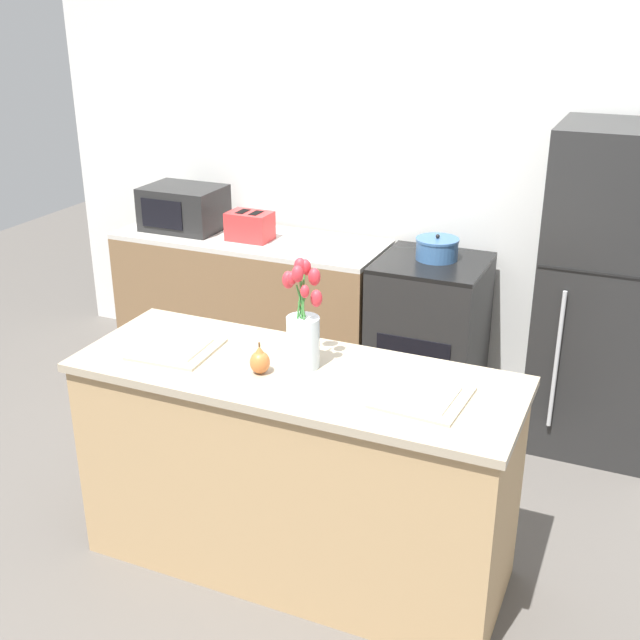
{
  "coord_description": "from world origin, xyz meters",
  "views": [
    {
      "loc": [
        1.23,
        -2.57,
        2.32
      ],
      "look_at": [
        0.0,
        0.25,
        1.05
      ],
      "focal_mm": 45.0,
      "sensor_mm": 36.0,
      "label": 1
    }
  ],
  "objects_px": {
    "toaster": "(250,226)",
    "cooking_pot": "(437,249)",
    "flower_vase": "(303,328)",
    "microwave": "(184,208)",
    "refrigerator": "(609,293)",
    "plate_setting_right": "(422,396)",
    "pear_figurine": "(260,361)",
    "plate_setting_left": "(176,348)",
    "stove_range": "(428,335)"
  },
  "relations": [
    {
      "from": "flower_vase",
      "to": "microwave",
      "type": "height_order",
      "value": "flower_vase"
    },
    {
      "from": "flower_vase",
      "to": "cooking_pot",
      "type": "relative_size",
      "value": 1.8
    },
    {
      "from": "plate_setting_left",
      "to": "plate_setting_right",
      "type": "distance_m",
      "value": 1.06
    },
    {
      "from": "plate_setting_left",
      "to": "cooking_pot",
      "type": "relative_size",
      "value": 1.38
    },
    {
      "from": "refrigerator",
      "to": "microwave",
      "type": "height_order",
      "value": "refrigerator"
    },
    {
      "from": "flower_vase",
      "to": "cooking_pot",
      "type": "height_order",
      "value": "flower_vase"
    },
    {
      "from": "flower_vase",
      "to": "refrigerator",
      "type": "bearing_deg",
      "value": 56.21
    },
    {
      "from": "refrigerator",
      "to": "flower_vase",
      "type": "xyz_separation_m",
      "value": [
        -1.04,
        -1.55,
        0.23
      ]
    },
    {
      "from": "stove_range",
      "to": "flower_vase",
      "type": "height_order",
      "value": "flower_vase"
    },
    {
      "from": "refrigerator",
      "to": "plate_setting_right",
      "type": "xyz_separation_m",
      "value": [
        -0.52,
        -1.63,
        0.08
      ]
    },
    {
      "from": "stove_range",
      "to": "pear_figurine",
      "type": "height_order",
      "value": "pear_figurine"
    },
    {
      "from": "refrigerator",
      "to": "plate_setting_left",
      "type": "bearing_deg",
      "value": -134.18
    },
    {
      "from": "pear_figurine",
      "to": "plate_setting_left",
      "type": "distance_m",
      "value": 0.42
    },
    {
      "from": "cooking_pot",
      "to": "refrigerator",
      "type": "bearing_deg",
      "value": -2.38
    },
    {
      "from": "stove_range",
      "to": "pear_figurine",
      "type": "xyz_separation_m",
      "value": [
        -0.21,
        -1.67,
        0.52
      ]
    },
    {
      "from": "refrigerator",
      "to": "microwave",
      "type": "relative_size",
      "value": 3.58
    },
    {
      "from": "stove_range",
      "to": "microwave",
      "type": "distance_m",
      "value": 1.73
    },
    {
      "from": "plate_setting_left",
      "to": "toaster",
      "type": "distance_m",
      "value": 1.66
    },
    {
      "from": "plate_setting_left",
      "to": "plate_setting_right",
      "type": "xyz_separation_m",
      "value": [
        1.06,
        0.0,
        0.0
      ]
    },
    {
      "from": "refrigerator",
      "to": "toaster",
      "type": "bearing_deg",
      "value": -178.65
    },
    {
      "from": "pear_figurine",
      "to": "plate_setting_right",
      "type": "xyz_separation_m",
      "value": [
        0.65,
        0.05,
        -0.04
      ]
    },
    {
      "from": "stove_range",
      "to": "toaster",
      "type": "xyz_separation_m",
      "value": [
        -1.13,
        -0.05,
        0.54
      ]
    },
    {
      "from": "plate_setting_left",
      "to": "microwave",
      "type": "relative_size",
      "value": 0.7
    },
    {
      "from": "pear_figurine",
      "to": "plate_setting_right",
      "type": "distance_m",
      "value": 0.65
    },
    {
      "from": "refrigerator",
      "to": "stove_range",
      "type": "bearing_deg",
      "value": -179.96
    },
    {
      "from": "stove_range",
      "to": "cooking_pot",
      "type": "relative_size",
      "value": 3.76
    },
    {
      "from": "flower_vase",
      "to": "pear_figurine",
      "type": "distance_m",
      "value": 0.21
    },
    {
      "from": "flower_vase",
      "to": "plate_setting_right",
      "type": "bearing_deg",
      "value": -8.69
    },
    {
      "from": "toaster",
      "to": "cooking_pot",
      "type": "relative_size",
      "value": 1.15
    },
    {
      "from": "flower_vase",
      "to": "plate_setting_left",
      "type": "relative_size",
      "value": 1.3
    },
    {
      "from": "stove_range",
      "to": "plate_setting_right",
      "type": "relative_size",
      "value": 2.72
    },
    {
      "from": "flower_vase",
      "to": "plate_setting_left",
      "type": "distance_m",
      "value": 0.57
    },
    {
      "from": "flower_vase",
      "to": "plate_setting_left",
      "type": "xyz_separation_m",
      "value": [
        -0.55,
        -0.08,
        -0.15
      ]
    },
    {
      "from": "stove_range",
      "to": "microwave",
      "type": "relative_size",
      "value": 1.9
    },
    {
      "from": "stove_range",
      "to": "plate_setting_left",
      "type": "distance_m",
      "value": 1.81
    },
    {
      "from": "refrigerator",
      "to": "plate_setting_left",
      "type": "relative_size",
      "value": 5.13
    },
    {
      "from": "plate_setting_right",
      "to": "cooking_pot",
      "type": "bearing_deg",
      "value": 104.17
    },
    {
      "from": "refrigerator",
      "to": "microwave",
      "type": "xyz_separation_m",
      "value": [
        -2.57,
        -0.0,
        0.19
      ]
    },
    {
      "from": "cooking_pot",
      "to": "stove_range",
      "type": "bearing_deg",
      "value": -105.09
    },
    {
      "from": "plate_setting_left",
      "to": "toaster",
      "type": "relative_size",
      "value": 1.2
    },
    {
      "from": "microwave",
      "to": "pear_figurine",
      "type": "bearing_deg",
      "value": -49.92
    },
    {
      "from": "toaster",
      "to": "microwave",
      "type": "distance_m",
      "value": 0.5
    },
    {
      "from": "plate_setting_left",
      "to": "cooking_pot",
      "type": "bearing_deg",
      "value": 68.93
    },
    {
      "from": "stove_range",
      "to": "flower_vase",
      "type": "bearing_deg",
      "value": -93.18
    },
    {
      "from": "pear_figurine",
      "to": "toaster",
      "type": "distance_m",
      "value": 1.87
    },
    {
      "from": "refrigerator",
      "to": "plate_setting_right",
      "type": "bearing_deg",
      "value": -107.68
    },
    {
      "from": "stove_range",
      "to": "flower_vase",
      "type": "xyz_separation_m",
      "value": [
        -0.09,
        -1.55,
        0.64
      ]
    },
    {
      "from": "pear_figurine",
      "to": "cooking_pot",
      "type": "height_order",
      "value": "pear_figurine"
    },
    {
      "from": "microwave",
      "to": "toaster",
      "type": "bearing_deg",
      "value": -5.5
    },
    {
      "from": "plate_setting_left",
      "to": "cooking_pot",
      "type": "distance_m",
      "value": 1.79
    }
  ]
}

